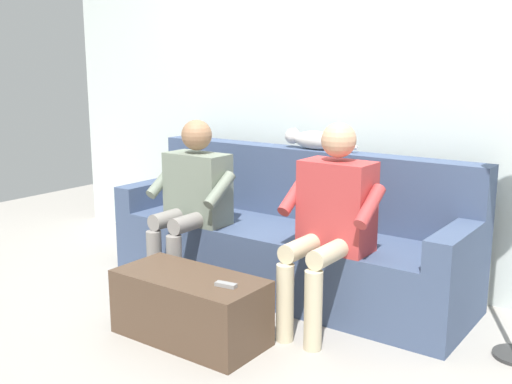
{
  "coord_description": "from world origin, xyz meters",
  "views": [
    {
      "loc": [
        -2.15,
        3.21,
        1.52
      ],
      "look_at": [
        0.0,
        0.24,
        0.73
      ],
      "focal_mm": 42.52,
      "sensor_mm": 36.0,
      "label": 1
    }
  ],
  "objects_px": {
    "coffee_table": "(190,307)",
    "cat_on_backrest": "(312,139)",
    "person_left_seated": "(331,214)",
    "couch": "(289,241)",
    "person_right_seated": "(192,194)",
    "remote_gray": "(226,285)"
  },
  "relations": [
    {
      "from": "coffee_table",
      "to": "cat_on_backrest",
      "type": "height_order",
      "value": "cat_on_backrest"
    },
    {
      "from": "person_left_seated",
      "to": "coffee_table",
      "type": "bearing_deg",
      "value": 49.45
    },
    {
      "from": "couch",
      "to": "cat_on_backrest",
      "type": "bearing_deg",
      "value": -96.74
    },
    {
      "from": "person_left_seated",
      "to": "person_right_seated",
      "type": "xyz_separation_m",
      "value": [
        1.06,
        -0.0,
        -0.02
      ]
    },
    {
      "from": "person_left_seated",
      "to": "remote_gray",
      "type": "bearing_deg",
      "value": 67.71
    },
    {
      "from": "remote_gray",
      "to": "couch",
      "type": "bearing_deg",
      "value": 96.1
    },
    {
      "from": "couch",
      "to": "cat_on_backrest",
      "type": "distance_m",
      "value": 0.72
    },
    {
      "from": "coffee_table",
      "to": "person_right_seated",
      "type": "relative_size",
      "value": 0.75
    },
    {
      "from": "person_right_seated",
      "to": "cat_on_backrest",
      "type": "xyz_separation_m",
      "value": [
        -0.56,
        -0.62,
        0.35
      ]
    },
    {
      "from": "person_right_seated",
      "to": "cat_on_backrest",
      "type": "relative_size",
      "value": 2.05
    },
    {
      "from": "couch",
      "to": "person_right_seated",
      "type": "distance_m",
      "value": 0.73
    },
    {
      "from": "person_left_seated",
      "to": "person_right_seated",
      "type": "relative_size",
      "value": 1.04
    },
    {
      "from": "coffee_table",
      "to": "remote_gray",
      "type": "bearing_deg",
      "value": 176.52
    },
    {
      "from": "couch",
      "to": "remote_gray",
      "type": "bearing_deg",
      "value": 104.74
    },
    {
      "from": "couch",
      "to": "remote_gray",
      "type": "height_order",
      "value": "couch"
    },
    {
      "from": "coffee_table",
      "to": "person_left_seated",
      "type": "distance_m",
      "value": 0.95
    },
    {
      "from": "cat_on_backrest",
      "to": "person_right_seated",
      "type": "bearing_deg",
      "value": 47.96
    },
    {
      "from": "couch",
      "to": "person_left_seated",
      "type": "relative_size",
      "value": 2.1
    },
    {
      "from": "person_left_seated",
      "to": "cat_on_backrest",
      "type": "height_order",
      "value": "person_left_seated"
    },
    {
      "from": "remote_gray",
      "to": "coffee_table",
      "type": "bearing_deg",
      "value": 167.88
    },
    {
      "from": "person_right_seated",
      "to": "remote_gray",
      "type": "distance_m",
      "value": 1.06
    },
    {
      "from": "couch",
      "to": "person_right_seated",
      "type": "xyz_separation_m",
      "value": [
        0.53,
        0.39,
        0.33
      ]
    }
  ]
}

